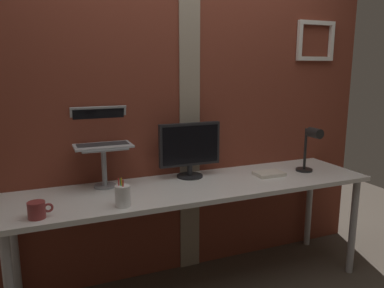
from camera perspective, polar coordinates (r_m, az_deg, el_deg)
ground_plane at (r=2.78m, az=1.19°, el=-20.94°), size 6.00×6.00×0.00m
brick_wall_back at (r=2.69m, az=-1.77°, el=6.39°), size 3.03×0.16×2.50m
desk at (r=2.48m, az=0.89°, el=-7.67°), size 2.38×0.60×0.75m
monitor at (r=2.56m, az=-0.41°, el=-0.47°), size 0.44×0.18×0.38m
laptop_stand at (r=2.42m, az=-13.28°, el=-2.41°), size 0.28×0.22×0.26m
laptop at (r=2.46m, az=-13.74°, el=1.55°), size 0.35×0.28×0.24m
desk_lamp at (r=2.80m, az=17.61°, el=-0.15°), size 0.12×0.20×0.33m
pen_cup at (r=2.10m, az=-10.51°, el=-7.75°), size 0.08×0.08×0.16m
coffee_mug at (r=2.07m, az=-22.53°, el=-9.27°), size 0.12×0.09×0.09m
paper_clutter_stack at (r=2.71m, az=11.66°, el=-4.44°), size 0.20×0.15×0.02m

